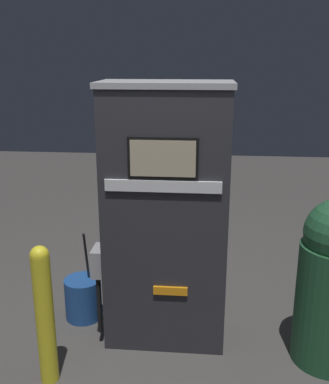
{
  "coord_description": "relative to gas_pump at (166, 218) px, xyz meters",
  "views": [
    {
      "loc": [
        0.27,
        -2.84,
        2.11
      ],
      "look_at": [
        0.0,
        0.11,
        1.21
      ],
      "focal_mm": 42.0,
      "sensor_mm": 36.0,
      "label": 1
    }
  ],
  "objects": [
    {
      "name": "squeegee_bucket",
      "position": [
        -0.7,
        0.19,
        -0.8
      ],
      "size": [
        0.3,
        0.3,
        0.78
      ],
      "color": "#1E478C",
      "rests_on": "ground_plane"
    },
    {
      "name": "ground_plane",
      "position": [
        0.0,
        -0.22,
        -0.98
      ],
      "size": [
        14.0,
        14.0,
        0.0
      ],
      "primitive_type": "plane",
      "color": "#423F3D"
    },
    {
      "name": "gas_pump",
      "position": [
        0.0,
        0.0,
        0.0
      ],
      "size": [
        0.99,
        0.49,
        1.95
      ],
      "color": "#28282D",
      "rests_on": "ground_plane"
    },
    {
      "name": "safety_bollard",
      "position": [
        -0.74,
        -0.58,
        -0.46
      ],
      "size": [
        0.12,
        0.12,
        0.98
      ],
      "color": "yellow",
      "rests_on": "ground_plane"
    }
  ]
}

